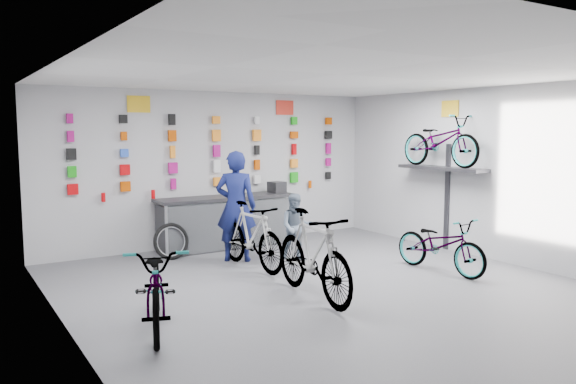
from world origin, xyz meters
TOP-DOWN VIEW (x-y plane):
  - floor at (0.00, 0.00)m, footprint 8.00×8.00m
  - ceiling at (0.00, 0.00)m, footprint 8.00×8.00m
  - wall_back at (0.00, 4.00)m, footprint 7.00×0.00m
  - wall_left at (-3.50, 0.00)m, footprint 0.00×8.00m
  - wall_right at (3.50, 0.00)m, footprint 0.00×8.00m
  - counter at (0.00, 3.54)m, footprint 2.70×0.66m
  - merch_wall at (-0.01, 3.93)m, footprint 5.57×0.08m
  - wall_bracket at (3.33, 1.20)m, footprint 0.39×1.90m
  - sign_left at (-1.50, 3.98)m, footprint 0.42×0.02m
  - sign_right at (1.60, 3.98)m, footprint 0.42×0.02m
  - sign_side at (3.48, 1.20)m, footprint 0.02×0.40m
  - bike_left at (-2.61, -0.04)m, footprint 1.26×2.03m
  - bike_center at (-0.45, -0.03)m, footprint 0.75×2.02m
  - bike_right at (2.07, 0.04)m, footprint 0.74×1.74m
  - bike_service at (-0.37, 1.86)m, footprint 0.63×1.84m
  - bike_wall at (3.25, 1.20)m, footprint 0.63×1.80m
  - clerk at (-0.33, 2.47)m, footprint 0.83×0.78m
  - customer at (0.57, 1.95)m, footprint 0.71×0.67m
  - spare_wheel at (-1.25, 3.17)m, footprint 0.65×0.20m
  - register at (1.14, 3.55)m, footprint 0.32×0.33m

SIDE VIEW (x-z plane):
  - floor at x=0.00m, z-range 0.00..0.00m
  - spare_wheel at x=-1.25m, z-range -0.01..0.64m
  - bike_right at x=2.07m, z-range 0.00..0.89m
  - counter at x=0.00m, z-range -0.01..0.99m
  - bike_left at x=-2.61m, z-range 0.00..1.01m
  - bike_service at x=-0.37m, z-range 0.00..1.09m
  - customer at x=0.57m, z-range 0.00..1.17m
  - bike_center at x=-0.45m, z-range 0.00..1.19m
  - clerk at x=-0.33m, z-range 0.00..1.91m
  - register at x=1.14m, z-range 1.00..1.22m
  - wall_bracket at x=3.33m, z-range 0.46..2.46m
  - wall_back at x=0.00m, z-range -2.00..5.00m
  - wall_left at x=-3.50m, z-range -2.50..5.50m
  - wall_right at x=3.50m, z-range -2.50..5.50m
  - merch_wall at x=-0.01m, z-range 1.00..2.55m
  - bike_wall at x=3.25m, z-range 1.58..2.53m
  - sign_side at x=3.48m, z-range 2.50..2.80m
  - sign_left at x=-1.50m, z-range 2.57..2.87m
  - sign_right at x=1.60m, z-range 2.57..2.87m
  - ceiling at x=0.00m, z-range 3.00..3.00m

